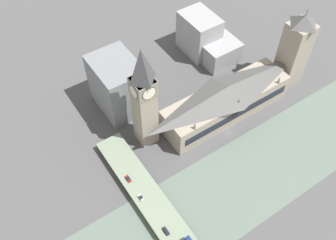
{
  "coord_description": "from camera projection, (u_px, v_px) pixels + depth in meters",
  "views": [
    {
      "loc": [
        -94.29,
        108.1,
        184.18
      ],
      "look_at": [
        18.55,
        32.59,
        16.2
      ],
      "focal_mm": 40.0,
      "sensor_mm": 36.0,
      "label": 1
    }
  ],
  "objects": [
    {
      "name": "ground_plane",
      "position": [
        229.0,
        133.0,
        230.29
      ],
      "size": [
        600.0,
        600.0,
        0.0
      ],
      "primitive_type": "plane",
      "color": "#4C4C4F"
    },
    {
      "name": "river_water",
      "position": [
        263.0,
        168.0,
        214.31
      ],
      "size": [
        48.75,
        360.0,
        0.3
      ],
      "primitive_type": "cube",
      "color": "slate",
      "rests_on": "ground_plane"
    },
    {
      "name": "parliament_hall",
      "position": [
        226.0,
        100.0,
        231.17
      ],
      "size": [
        23.18,
        84.92,
        24.4
      ],
      "color": "gray",
      "rests_on": "ground_plane"
    },
    {
      "name": "clock_tower",
      "position": [
        144.0,
        97.0,
        199.22
      ],
      "size": [
        12.13,
        12.13,
        70.0
      ],
      "color": "gray",
      "rests_on": "ground_plane"
    },
    {
      "name": "victoria_tower",
      "position": [
        294.0,
        50.0,
        238.88
      ],
      "size": [
        14.76,
        14.76,
        56.87
      ],
      "color": "gray",
      "rests_on": "ground_plane"
    },
    {
      "name": "road_bridge",
      "position": [
        168.0,
        226.0,
        188.44
      ],
      "size": [
        129.51,
        15.45,
        5.15
      ],
      "color": "#5D6A59",
      "rests_on": "ground_plane"
    },
    {
      "name": "car_northbound_mid",
      "position": [
        166.0,
        231.0,
        184.81
      ],
      "size": [
        4.66,
        1.8,
        1.46
      ],
      "color": "black",
      "rests_on": "road_bridge"
    },
    {
      "name": "car_northbound_tail",
      "position": [
        141.0,
        198.0,
        196.35
      ],
      "size": [
        3.89,
        1.87,
        1.36
      ],
      "color": "silver",
      "rests_on": "road_bridge"
    },
    {
      "name": "car_southbound_lead",
      "position": [
        128.0,
        179.0,
        203.42
      ],
      "size": [
        4.44,
        1.9,
        1.41
      ],
      "color": "maroon",
      "rests_on": "road_bridge"
    },
    {
      "name": "city_block_west",
      "position": [
        118.0,
        85.0,
        231.5
      ],
      "size": [
        33.86,
        25.69,
        35.48
      ],
      "color": "slate",
      "rests_on": "ground_plane"
    },
    {
      "name": "city_block_center",
      "position": [
        215.0,
        48.0,
        267.86
      ],
      "size": [
        31.25,
        25.54,
        16.38
      ],
      "color": "#939399",
      "rests_on": "ground_plane"
    },
    {
      "name": "city_block_east",
      "position": [
        199.0,
        34.0,
        267.63
      ],
      "size": [
        28.43,
        20.8,
        29.65
      ],
      "color": "#939399",
      "rests_on": "ground_plane"
    }
  ]
}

